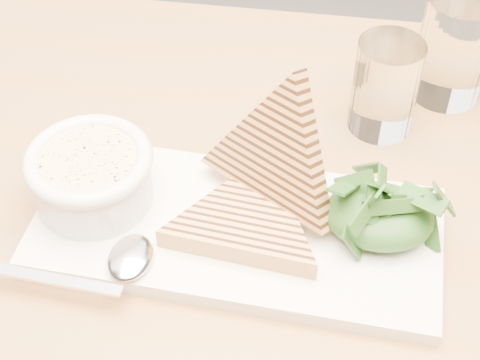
# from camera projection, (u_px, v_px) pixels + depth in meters

# --- Properties ---
(table_top) EXTENTS (1.17, 0.78, 0.04)m
(table_top) POSITION_uv_depth(u_px,v_px,m) (388.00, 296.00, 0.63)
(table_top) COLOR olive
(table_top) RESTS_ON ground
(table_leg_bl) EXTENTS (0.06, 0.06, 0.71)m
(table_leg_bl) POSITION_uv_depth(u_px,v_px,m) (22.00, 218.00, 1.18)
(table_leg_bl) COLOR olive
(table_leg_bl) RESTS_ON ground
(platter) EXTENTS (0.36, 0.18, 0.02)m
(platter) POSITION_uv_depth(u_px,v_px,m) (237.00, 230.00, 0.64)
(platter) COLOR white
(platter) RESTS_ON table_top
(soup_bowl) EXTENTS (0.10, 0.10, 0.04)m
(soup_bowl) POSITION_uv_depth(u_px,v_px,m) (93.00, 182.00, 0.64)
(soup_bowl) COLOR white
(soup_bowl) RESTS_ON platter
(soup) EXTENTS (0.09, 0.09, 0.01)m
(soup) POSITION_uv_depth(u_px,v_px,m) (89.00, 161.00, 0.62)
(soup) COLOR beige
(soup) RESTS_ON soup_bowl
(bowl_rim) EXTENTS (0.11, 0.11, 0.01)m
(bowl_rim) POSITION_uv_depth(u_px,v_px,m) (88.00, 160.00, 0.62)
(bowl_rim) COLOR white
(bowl_rim) RESTS_ON soup_bowl
(sandwich_flat) EXTENTS (0.17, 0.17, 0.02)m
(sandwich_flat) POSITION_uv_depth(u_px,v_px,m) (247.00, 221.00, 0.63)
(sandwich_flat) COLOR #C08848
(sandwich_flat) RESTS_ON platter
(sandwich_lean) EXTENTS (0.21, 0.20, 0.18)m
(sandwich_lean) POSITION_uv_depth(u_px,v_px,m) (276.00, 155.00, 0.62)
(sandwich_lean) COLOR #C08848
(sandwich_lean) RESTS_ON sandwich_flat
(salad_base) EXTENTS (0.09, 0.07, 0.04)m
(salad_base) POSITION_uv_depth(u_px,v_px,m) (379.00, 216.00, 0.62)
(salad_base) COLOR #174315
(salad_base) RESTS_ON platter
(arugula_pile) EXTENTS (0.11, 0.10, 0.05)m
(arugula_pile) POSITION_uv_depth(u_px,v_px,m) (380.00, 209.00, 0.61)
(arugula_pile) COLOR #2D511C
(arugula_pile) RESTS_ON platter
(spoon_bowl) EXTENTS (0.04, 0.05, 0.01)m
(spoon_bowl) POSITION_uv_depth(u_px,v_px,m) (130.00, 258.00, 0.60)
(spoon_bowl) COLOR silver
(spoon_bowl) RESTS_ON platter
(spoon_handle) EXTENTS (0.13, 0.02, 0.00)m
(spoon_handle) POSITION_uv_depth(u_px,v_px,m) (47.00, 278.00, 0.59)
(spoon_handle) COLOR silver
(spoon_handle) RESTS_ON platter
(glass_near) EXTENTS (0.06, 0.06, 0.10)m
(glass_near) POSITION_uv_depth(u_px,v_px,m) (385.00, 86.00, 0.71)
(glass_near) COLOR white
(glass_near) RESTS_ON table_top
(glass_far) EXTENTS (0.07, 0.07, 0.11)m
(glass_far) POSITION_uv_depth(u_px,v_px,m) (454.00, 48.00, 0.74)
(glass_far) COLOR white
(glass_far) RESTS_ON table_top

